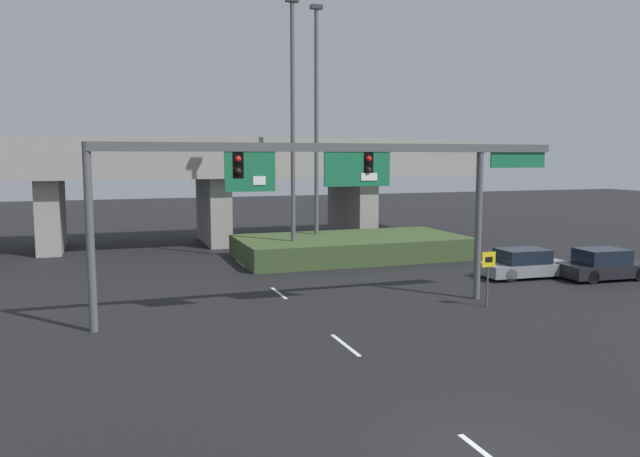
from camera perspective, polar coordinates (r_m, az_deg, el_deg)
ground_plane at (r=13.78m, az=14.46°, el=-19.04°), size 160.00×160.00×0.00m
lane_markings at (r=27.29m, az=-3.79°, el=-5.91°), size 0.14×34.12×0.01m
signal_gantry at (r=23.43m, az=1.25°, el=5.00°), size 18.41×0.44×6.40m
speed_limit_sign at (r=25.38m, az=15.11°, el=-3.70°), size 0.60×0.11×2.25m
highway_light_pole_near at (r=34.28m, az=-2.51°, el=9.31°), size 0.70×0.36×14.29m
highway_light_pole_far at (r=37.35m, az=-0.33°, el=9.35°), size 0.70×0.36×14.63m
overpass_bridge at (r=43.15m, az=-9.79°, el=5.03°), size 36.15×8.16×7.11m
grass_embankment at (r=36.58m, az=2.83°, el=-1.70°), size 13.12×6.68×1.24m
parked_sedan_near_right at (r=32.19m, az=18.18°, el=-3.12°), size 4.53×2.12×1.41m
parked_sedan_mid_right at (r=33.09m, az=24.48°, el=-3.08°), size 4.37×2.17×1.48m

